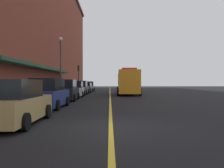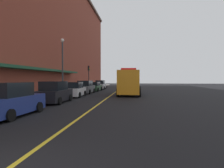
{
  "view_description": "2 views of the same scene",
  "coord_description": "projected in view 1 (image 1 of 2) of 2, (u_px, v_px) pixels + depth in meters",
  "views": [
    {
      "loc": [
        -0.04,
        -8.9,
        1.69
      ],
      "look_at": [
        0.2,
        16.0,
        1.46
      ],
      "focal_mm": 38.13,
      "sensor_mm": 36.0,
      "label": 1
    },
    {
      "loc": [
        2.98,
        -3.98,
        2.15
      ],
      "look_at": [
        -0.3,
        24.51,
        1.33
      ],
      "focal_mm": 31.61,
      "sensor_mm": 36.0,
      "label": 2
    }
  ],
  "objects": [
    {
      "name": "ground_plane",
      "position": [
        110.0,
        94.0,
        33.92
      ],
      "size": [
        112.0,
        112.0,
        0.0
      ],
      "primitive_type": "plane",
      "color": "black"
    },
    {
      "name": "lane_center_stripe",
      "position": [
        110.0,
        94.0,
        33.92
      ],
      "size": [
        0.16,
        70.0,
        0.01
      ],
      "primitive_type": "cube",
      "color": "gold",
      "rests_on": "ground"
    },
    {
      "name": "street_lamp_left",
      "position": [
        61.0,
        59.0,
        28.55
      ],
      "size": [
        0.44,
        0.44,
        6.94
      ],
      "color": "#33383D",
      "rests_on": "sidewalk_left"
    },
    {
      "name": "utility_truck",
      "position": [
        128.0,
        83.0,
        31.09
      ],
      "size": [
        3.04,
        8.53,
        3.35
      ],
      "rotation": [
        0.0,
        0.0,
        -1.6
      ],
      "color": "orange",
      "rests_on": "ground"
    },
    {
      "name": "brick_building_left",
      "position": [
        6.0,
        22.0,
        32.69
      ],
      "size": [
        14.92,
        64.0,
        19.93
      ],
      "color": "brown",
      "rests_on": "ground"
    },
    {
      "name": "parked_car_4",
      "position": [
        81.0,
        88.0,
        32.49
      ],
      "size": [
        2.07,
        4.52,
        1.84
      ],
      "rotation": [
        0.0,
        0.0,
        1.57
      ],
      "color": "#595B60",
      "rests_on": "ground"
    },
    {
      "name": "parked_car_2",
      "position": [
        66.0,
        91.0,
        21.54
      ],
      "size": [
        2.13,
        4.41,
        1.9
      ],
      "rotation": [
        0.0,
        0.0,
        1.58
      ],
      "color": "black",
      "rests_on": "ground"
    },
    {
      "name": "traffic_light_near",
      "position": [
        79.0,
        73.0,
        39.86
      ],
      "size": [
        0.38,
        0.36,
        4.3
      ],
      "color": "#232326",
      "rests_on": "sidewalk_left"
    },
    {
      "name": "parked_car_3",
      "position": [
        75.0,
        90.0,
        27.19
      ],
      "size": [
        2.16,
        4.17,
        1.73
      ],
      "rotation": [
        0.0,
        0.0,
        1.6
      ],
      "color": "silver",
      "rests_on": "ground"
    },
    {
      "name": "parked_car_5",
      "position": [
        86.0,
        88.0,
        38.01
      ],
      "size": [
        2.23,
        4.63,
        1.55
      ],
      "rotation": [
        0.0,
        0.0,
        1.54
      ],
      "color": "#2D5133",
      "rests_on": "ground"
    },
    {
      "name": "parking_meter_1",
      "position": [
        71.0,
        86.0,
        32.45
      ],
      "size": [
        0.14,
        0.18,
        1.33
      ],
      "color": "#4C4C51",
      "rests_on": "sidewalk_left"
    },
    {
      "name": "sidewalk_left",
      "position": [
        67.0,
        93.0,
        33.86
      ],
      "size": [
        2.4,
        70.0,
        0.15
      ],
      "primitive_type": "cube",
      "color": "#ADA8A0",
      "rests_on": "ground"
    },
    {
      "name": "parked_car_1",
      "position": [
        48.0,
        94.0,
        15.31
      ],
      "size": [
        2.12,
        4.6,
        1.93
      ],
      "rotation": [
        0.0,
        0.0,
        1.55
      ],
      "color": "navy",
      "rests_on": "ground"
    },
    {
      "name": "parking_meter_0",
      "position": [
        45.0,
        90.0,
        19.38
      ],
      "size": [
        0.14,
        0.18,
        1.33
      ],
      "color": "#4C4C51",
      "rests_on": "sidewalk_left"
    },
    {
      "name": "parked_car_0",
      "position": [
        14.0,
        103.0,
        9.5
      ],
      "size": [
        2.12,
        4.67,
        1.79
      ],
      "rotation": [
        0.0,
        0.0,
        1.57
      ],
      "color": "#A5844C",
      "rests_on": "ground"
    },
    {
      "name": "parked_car_6",
      "position": [
        89.0,
        86.0,
        44.13
      ],
      "size": [
        2.11,
        4.26,
        1.77
      ],
      "rotation": [
        0.0,
        0.0,
        1.59
      ],
      "color": "silver",
      "rests_on": "ground"
    }
  ]
}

